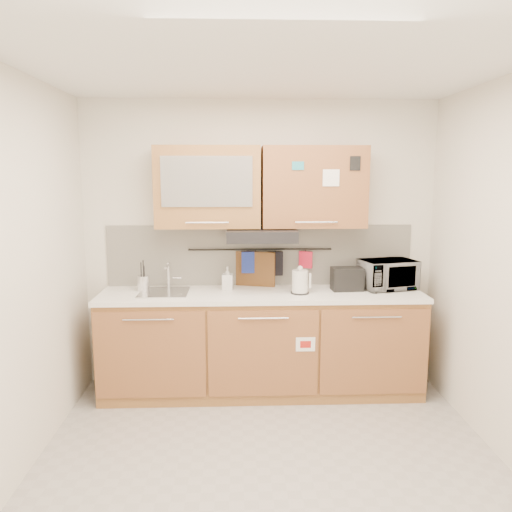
{
  "coord_description": "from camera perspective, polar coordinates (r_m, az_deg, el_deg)",
  "views": [
    {
      "loc": [
        -0.21,
        -3.05,
        1.95
      ],
      "look_at": [
        -0.05,
        1.05,
        1.27
      ],
      "focal_mm": 35.0,
      "sensor_mm": 36.0,
      "label": 1
    }
  ],
  "objects": [
    {
      "name": "toaster",
      "position": [
        4.5,
        10.37,
        -2.57
      ],
      "size": [
        0.28,
        0.18,
        0.2
      ],
      "rotation": [
        0.0,
        0.0,
        0.06
      ],
      "color": "black",
      "rests_on": "countertop"
    },
    {
      "name": "wall_left",
      "position": [
        3.42,
        -26.15,
        -2.48
      ],
      "size": [
        0.0,
        3.0,
        3.0
      ],
      "primitive_type": "plane",
      "rotation": [
        1.57,
        0.0,
        1.57
      ],
      "color": "silver",
      "rests_on": "ground"
    },
    {
      "name": "range_hood",
      "position": [
        4.34,
        0.61,
        2.45
      ],
      "size": [
        0.6,
        0.46,
        0.1
      ],
      "primitive_type": "cube",
      "color": "black",
      "rests_on": "upper_cabinets"
    },
    {
      "name": "kettle",
      "position": [
        4.33,
        5.05,
        -3.03
      ],
      "size": [
        0.18,
        0.16,
        0.24
      ],
      "rotation": [
        0.0,
        0.0,
        0.12
      ],
      "color": "silver",
      "rests_on": "countertop"
    },
    {
      "name": "microwave",
      "position": [
        4.64,
        14.81,
        -2.05
      ],
      "size": [
        0.54,
        0.43,
        0.26
      ],
      "primitive_type": "imported",
      "rotation": [
        0.0,
        0.0,
        0.26
      ],
      "color": "#999999",
      "rests_on": "countertop"
    },
    {
      "name": "utensil_rail",
      "position": [
        4.56,
        0.49,
        0.76
      ],
      "size": [
        1.3,
        0.02,
        0.02
      ],
      "primitive_type": "cylinder",
      "rotation": [
        0.0,
        1.57,
        0.0
      ],
      "color": "black",
      "rests_on": "backsplash"
    },
    {
      "name": "ceiling",
      "position": [
        3.13,
        1.83,
        21.44
      ],
      "size": [
        3.2,
        3.2,
        0.0
      ],
      "primitive_type": "plane",
      "rotation": [
        3.14,
        0.0,
        0.0
      ],
      "color": "white",
      "rests_on": "wall_back"
    },
    {
      "name": "oven_mitt",
      "position": [
        4.56,
        -0.92,
        -0.74
      ],
      "size": [
        0.12,
        0.03,
        0.2
      ],
      "primitive_type": "cube",
      "rotation": [
        0.0,
        0.0,
        -0.02
      ],
      "color": "navy",
      "rests_on": "utensil_rail"
    },
    {
      "name": "cutting_board",
      "position": [
        4.59,
        -0.08,
        -2.3
      ],
      "size": [
        0.36,
        0.12,
        0.45
      ],
      "primitive_type": "cube",
      "rotation": [
        0.0,
        0.0,
        -0.27
      ],
      "color": "brown",
      "rests_on": "utensil_rail"
    },
    {
      "name": "countertop",
      "position": [
        4.38,
        0.64,
        -4.42
      ],
      "size": [
        2.82,
        0.62,
        0.04
      ],
      "primitive_type": "cube",
      "color": "white",
      "rests_on": "base_cabinet"
    },
    {
      "name": "base_cabinet",
      "position": [
        4.52,
        0.62,
        -10.5
      ],
      "size": [
        2.8,
        0.64,
        0.88
      ],
      "color": "#AE763D",
      "rests_on": "floor"
    },
    {
      "name": "dark_pouch",
      "position": [
        4.58,
        2.2,
        -0.87
      ],
      "size": [
        0.14,
        0.05,
        0.22
      ],
      "primitive_type": "cube",
      "rotation": [
        0.0,
        0.0,
        0.09
      ],
      "color": "black",
      "rests_on": "utensil_rail"
    },
    {
      "name": "backsplash",
      "position": [
        4.61,
        0.46,
        0.1
      ],
      "size": [
        2.8,
        0.02,
        0.56
      ],
      "primitive_type": "cube",
      "color": "silver",
      "rests_on": "countertop"
    },
    {
      "name": "soap_bottle",
      "position": [
        4.46,
        -3.28,
        -2.54
      ],
      "size": [
        0.1,
        0.1,
        0.21
      ],
      "primitive_type": "imported",
      "rotation": [
        0.0,
        0.0,
        -0.07
      ],
      "color": "#999999",
      "rests_on": "countertop"
    },
    {
      "name": "wall_back",
      "position": [
        4.61,
        0.46,
        1.35
      ],
      "size": [
        3.2,
        0.0,
        3.2
      ],
      "primitive_type": "plane",
      "rotation": [
        1.57,
        0.0,
        0.0
      ],
      "color": "silver",
      "rests_on": "ground"
    },
    {
      "name": "floor",
      "position": [
        3.63,
        1.6,
        -23.03
      ],
      "size": [
        3.2,
        3.2,
        0.0
      ],
      "primitive_type": "plane",
      "color": "#9E9993",
      "rests_on": "ground"
    },
    {
      "name": "pot_holder",
      "position": [
        4.6,
        5.69,
        -0.43
      ],
      "size": [
        0.12,
        0.07,
        0.15
      ],
      "primitive_type": "cube",
      "rotation": [
        0.0,
        0.0,
        -0.43
      ],
      "color": "red",
      "rests_on": "utensil_rail"
    },
    {
      "name": "upper_cabinets",
      "position": [
        4.38,
        0.51,
        7.9
      ],
      "size": [
        1.82,
        0.37,
        0.7
      ],
      "color": "#AE763D",
      "rests_on": "wall_back"
    },
    {
      "name": "utensil_crock",
      "position": [
        4.52,
        -12.74,
        -3.02
      ],
      "size": [
        0.14,
        0.14,
        0.27
      ],
      "rotation": [
        0.0,
        0.0,
        -0.38
      ],
      "color": "silver",
      "rests_on": "countertop"
    },
    {
      "name": "sink",
      "position": [
        4.43,
        -10.43,
        -4.08
      ],
      "size": [
        0.42,
        0.4,
        0.26
      ],
      "color": "silver",
      "rests_on": "countertop"
    }
  ]
}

